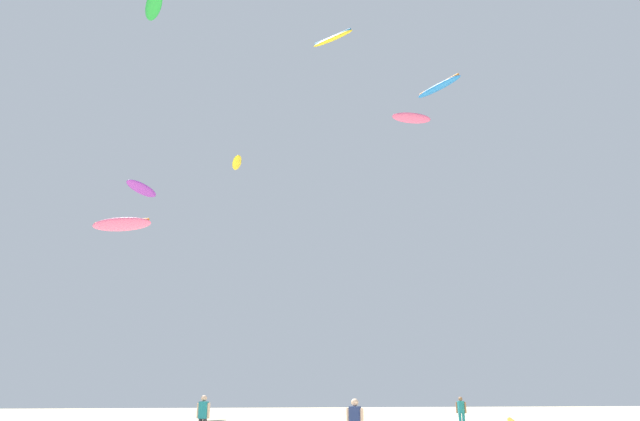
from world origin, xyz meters
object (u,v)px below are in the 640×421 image
kite_aloft_1 (121,224)px  kite_aloft_5 (154,5)px  kite_aloft_2 (237,163)px  kite_aloft_4 (439,87)px  person_midground (461,410)px  person_left (203,414)px  kite_aloft_3 (142,189)px  kite_aloft_6 (333,38)px  kite_aloft_0 (411,118)px

kite_aloft_1 → kite_aloft_5: kite_aloft_5 is taller
kite_aloft_2 → kite_aloft_4: bearing=-31.5°
person_midground → person_left: 14.37m
kite_aloft_3 → kite_aloft_6: bearing=-53.3°
kite_aloft_1 → person_left: bearing=-41.2°
kite_aloft_6 → person_midground: bearing=-3.0°
kite_aloft_1 → kite_aloft_6: 17.75m
kite_aloft_1 → kite_aloft_3: kite_aloft_3 is taller
kite_aloft_1 → kite_aloft_2: (5.59, 13.03, 9.18)m
kite_aloft_2 → kite_aloft_3: (-8.53, 7.88, 0.17)m
person_midground → kite_aloft_6: size_ratio=0.60×
person_midground → kite_aloft_3: 34.27m
person_left → kite_aloft_6: (6.51, 5.93, 22.58)m
person_left → kite_aloft_3: bearing=43.8°
person_midground → kite_aloft_4: kite_aloft_4 is taller
kite_aloft_1 → kite_aloft_3: bearing=98.0°
kite_aloft_0 → kite_aloft_3: kite_aloft_0 is taller
person_left → kite_aloft_1: size_ratio=0.51×
person_midground → kite_aloft_4: bearing=-174.9°
person_left → kite_aloft_4: 27.35m
kite_aloft_2 → kite_aloft_5: bearing=-111.7°
kite_aloft_0 → kite_aloft_1: size_ratio=1.06×
kite_aloft_0 → kite_aloft_3: bearing=166.5°
kite_aloft_1 → kite_aloft_2: size_ratio=1.20×
kite_aloft_3 → person_left: bearing=-72.7°
kite_aloft_6 → kite_aloft_4: bearing=19.5°
person_midground → kite_aloft_1: size_ratio=0.47×
kite_aloft_0 → kite_aloft_4: size_ratio=0.96×
kite_aloft_3 → kite_aloft_5: kite_aloft_5 is taller
kite_aloft_1 → kite_aloft_2: 16.89m
kite_aloft_0 → kite_aloft_4: bearing=-97.9°
person_midground → kite_aloft_3: (-21.11, 19.63, 18.53)m
person_left → kite_aloft_5: bearing=72.4°
kite_aloft_3 → kite_aloft_4: (22.47, -16.43, 2.93)m
person_midground → kite_aloft_1: (-18.16, -1.27, 9.18)m
person_left → kite_aloft_4: (14.60, 8.78, 21.39)m
person_midground → kite_aloft_6: (-6.73, 0.35, 22.65)m
kite_aloft_2 → kite_aloft_3: bearing=137.3°
person_midground → kite_aloft_3: size_ratio=0.36×
kite_aloft_1 → kite_aloft_4: kite_aloft_4 is taller
person_midground → kite_aloft_0: bearing=-163.5°
kite_aloft_1 → kite_aloft_5: (0.42, 0.04, 13.55)m
person_midground → kite_aloft_5: (-17.75, -1.23, 22.72)m
kite_aloft_0 → kite_aloft_2: size_ratio=1.27×
kite_aloft_2 → kite_aloft_3: 11.61m
person_midground → kite_aloft_5: size_ratio=0.51×
kite_aloft_0 → kite_aloft_6: bearing=-125.2°
kite_aloft_2 → kite_aloft_5: size_ratio=0.90×
kite_aloft_0 → kite_aloft_5: kite_aloft_0 is taller
kite_aloft_2 → person_midground: bearing=-43.1°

